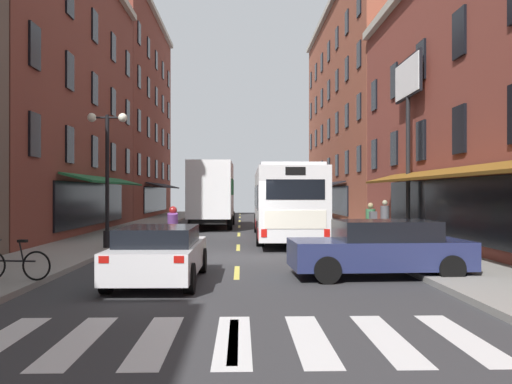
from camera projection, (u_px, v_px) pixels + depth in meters
name	position (u px, v px, depth m)	size (l,w,h in m)	color
ground_plane	(238.00, 258.00, 17.69)	(34.80, 80.00, 0.10)	#333335
lane_centre_dashes	(238.00, 258.00, 17.45)	(0.14, 73.90, 0.01)	#DBCC4C
crosswalk_near	(233.00, 339.00, 7.70)	(7.10, 2.80, 0.01)	silver
sidewalk_left	(56.00, 255.00, 17.53)	(3.00, 80.00, 0.14)	gray
sidewalk_right	(416.00, 254.00, 17.86)	(3.00, 80.00, 0.14)	gray
billboard_sign	(408.00, 98.00, 22.41)	(0.40, 3.28, 7.57)	black
transit_bus	(284.00, 202.00, 24.68)	(2.76, 11.89, 3.22)	silver
box_truck	(213.00, 195.00, 32.36)	(2.55, 8.23, 3.87)	black
sedan_near	(380.00, 248.00, 13.42)	(4.44, 2.18, 1.41)	navy
sedan_mid	(219.00, 210.00, 44.18)	(2.04, 4.73, 1.45)	silver
sedan_far	(160.00, 253.00, 12.65)	(1.99, 4.43, 1.31)	silver
motorcycle_rider	(173.00, 235.00, 17.73)	(0.62, 2.07, 1.66)	black
bicycle_near	(14.00, 264.00, 12.07)	(1.71, 0.48, 0.91)	black
pedestrian_near	(371.00, 223.00, 19.98)	(0.36, 0.52, 1.60)	black
pedestrian_mid	(385.00, 220.00, 22.38)	(0.36, 0.36, 1.66)	black
street_lamp_twin	(107.00, 173.00, 19.30)	(1.42, 0.32, 4.82)	black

